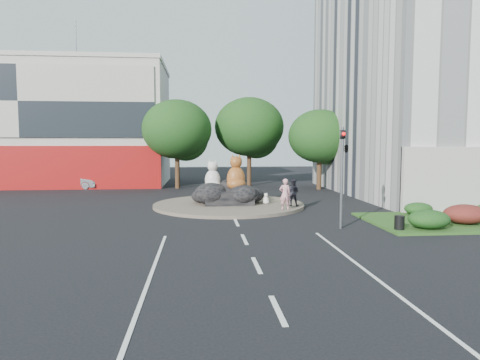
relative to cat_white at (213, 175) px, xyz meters
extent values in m
plane|color=black|center=(1.06, -10.41, -2.11)|extent=(120.00, 120.00, 0.00)
cylinder|color=brown|center=(1.06, -0.41, -2.01)|extent=(10.00, 10.00, 0.20)
cube|color=beige|center=(-16.94, 17.59, 3.89)|extent=(25.00, 12.00, 12.00)
cube|color=maroon|center=(-16.94, 11.54, -0.11)|extent=(25.00, 0.30, 4.00)
cube|color=#B2AD9E|center=(-16.94, 11.49, 5.89)|extent=(24.00, 0.15, 6.50)
cube|color=beige|center=(-16.94, 17.59, 10.09)|extent=(25.20, 12.20, 0.40)
cylinder|color=#595B60|center=(-13.94, 19.59, 12.79)|extent=(0.10, 0.10, 5.00)
cube|color=#1D4316|center=(13.06, -7.41, -2.05)|extent=(10.00, 6.00, 0.12)
cylinder|color=#382314|center=(-2.94, 11.59, -0.24)|extent=(0.44, 0.44, 3.74)
ellipsoid|color=#123B14|center=(-2.94, 11.59, 3.42)|extent=(6.46, 6.46, 5.49)
sphere|color=#123B14|center=(-2.14, 12.09, 2.57)|extent=(4.25, 4.25, 4.25)
sphere|color=#123B14|center=(-3.64, 11.29, 2.82)|extent=(3.74, 3.74, 3.74)
cylinder|color=#382314|center=(4.06, 13.59, -0.13)|extent=(0.44, 0.44, 3.96)
ellipsoid|color=#123B14|center=(4.06, 13.59, 3.74)|extent=(6.84, 6.84, 5.81)
sphere|color=#123B14|center=(4.86, 14.09, 2.84)|extent=(4.50, 4.50, 4.50)
sphere|color=#123B14|center=(3.36, 13.29, 3.11)|extent=(3.96, 3.96, 3.96)
cylinder|color=#382314|center=(10.06, 9.59, -0.46)|extent=(0.44, 0.44, 3.30)
ellipsoid|color=#123B14|center=(10.06, 9.59, 2.77)|extent=(5.70, 5.70, 4.84)
sphere|color=#123B14|center=(10.86, 10.09, 2.02)|extent=(3.75, 3.75, 3.75)
sphere|color=#123B14|center=(9.36, 9.29, 2.24)|extent=(3.30, 3.30, 3.30)
ellipsoid|color=#123B14|center=(10.06, -9.41, -1.54)|extent=(2.00, 1.60, 0.90)
ellipsoid|color=#441612|center=(12.56, -8.41, -1.49)|extent=(2.20, 1.76, 0.99)
ellipsoid|color=#123B14|center=(11.56, -5.61, -1.63)|extent=(1.60, 1.28, 0.72)
cylinder|color=#595B60|center=(6.06, -8.41, 0.39)|extent=(0.14, 0.14, 5.00)
imported|color=black|center=(6.06, -8.41, 2.09)|extent=(0.21, 0.26, 1.30)
imported|color=black|center=(6.26, -8.41, 1.89)|extent=(0.26, 1.24, 0.50)
sphere|color=red|center=(6.06, -8.59, 2.54)|extent=(0.18, 0.18, 0.18)
cylinder|color=#595B60|center=(14.06, -2.41, 1.89)|extent=(0.18, 0.18, 8.00)
cylinder|color=#595B60|center=(13.06, -2.41, 5.89)|extent=(2.00, 0.12, 0.12)
cube|color=silver|center=(12.06, -2.41, 5.79)|extent=(0.50, 0.22, 0.12)
imported|color=#D28890|center=(4.26, -3.42, -0.97)|extent=(0.71, 0.49, 1.88)
imported|color=black|center=(5.06, -1.97, -1.03)|extent=(1.04, 0.94, 1.75)
imported|color=#A0A1A7|center=(-12.40, 12.20, -1.41)|extent=(4.35, 1.97, 1.38)
cylinder|color=black|center=(8.56, -9.48, -1.66)|extent=(0.52, 0.52, 0.66)
camera|label=1|loc=(-0.87, -28.69, 2.06)|focal=32.00mm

